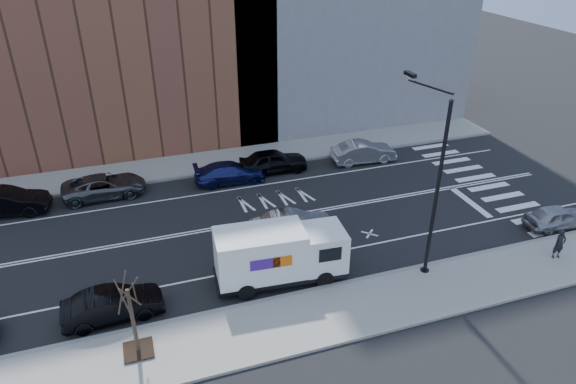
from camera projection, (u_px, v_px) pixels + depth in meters
ground at (252, 222)px, 29.96m from camera, size 120.00×120.00×0.00m
sidewalk_near at (303, 321)px, 22.60m from camera, size 44.00×3.60×0.15m
sidewalk_far at (220, 161)px, 37.26m from camera, size 44.00×3.60×0.15m
curb_near at (290, 295)px, 24.09m from camera, size 44.00×0.25×0.17m
curb_far at (226, 171)px, 35.75m from camera, size 44.00×0.25×0.17m
crosswalk at (482, 182)px, 34.43m from camera, size 3.00×14.00×0.01m
road_markings at (252, 222)px, 29.96m from camera, size 40.00×8.60×0.01m
streetlight at (432, 179)px, 23.73m from camera, size 0.44×4.02×9.34m
street_tree at (134, 327)px, 20.32m from camera, size 1.20×1.20×3.75m
fedex_van at (279, 254)px, 24.55m from camera, size 6.51×2.64×2.91m
far_parked_b at (5, 202)px, 30.44m from camera, size 5.03×2.24×1.61m
far_parked_c at (104, 186)px, 32.42m from camera, size 5.17×2.51×1.42m
far_parked_d at (230, 172)px, 34.18m from camera, size 4.81×2.10×1.38m
far_parked_e at (273, 161)px, 35.49m from camera, size 4.76×1.97×1.61m
far_parked_f at (363, 152)px, 36.93m from camera, size 4.73×1.89×1.53m
driving_sedan at (293, 226)px, 28.21m from camera, size 4.72×1.93×1.52m
near_parked_rear_a at (113, 305)px, 22.57m from camera, size 4.39×1.71×1.42m
near_parked_front at (558, 217)px, 29.22m from camera, size 3.99×1.83×1.33m
pedestrian at (560, 244)px, 26.29m from camera, size 0.64×0.46×1.65m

